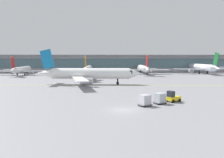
{
  "coord_description": "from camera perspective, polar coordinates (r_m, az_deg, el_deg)",
  "views": [
    {
      "loc": [
        -3.48,
        -33.99,
        8.34
      ],
      "look_at": [
        -0.73,
        19.57,
        3.0
      ],
      "focal_mm": 35.38,
      "sensor_mm": 36.0,
      "label": 1
    }
  ],
  "objects": [
    {
      "name": "cargo_dolly_lead",
      "position": [
        40.46,
        12.29,
        -4.82
      ],
      "size": [
        2.61,
        2.42,
        1.94
      ],
      "rotation": [
        0.0,
        0.0,
        0.51
      ],
      "color": "#595B60",
      "rests_on": "ground_plane"
    },
    {
      "name": "cargo_dolly_trailing",
      "position": [
        38.15,
        8.51,
        -5.39
      ],
      "size": [
        2.61,
        2.42,
        1.94
      ],
      "rotation": [
        0.0,
        0.0,
        0.51
      ],
      "color": "#595B60",
      "rests_on": "ground_plane"
    },
    {
      "name": "baggage_tug",
      "position": [
        42.8,
        15.42,
        -4.54
      ],
      "size": [
        2.95,
        2.53,
        2.1
      ],
      "rotation": [
        0.0,
        0.0,
        0.51
      ],
      "color": "yellow",
      "rests_on": "ground_plane"
    },
    {
      "name": "terminal_concourse",
      "position": [
        124.99,
        -1.35,
        4.12
      ],
      "size": [
        226.56,
        11.0,
        9.6
      ],
      "color": "#9EA3A8",
      "rests_on": "ground_plane"
    },
    {
      "name": "gate_airplane_2",
      "position": [
        107.56,
        -6.22,
        2.64
      ],
      "size": [
        25.18,
        27.07,
        8.97
      ],
      "rotation": [
        0.0,
        0.0,
        1.53
      ],
      "color": "white",
      "rests_on": "ground_plane"
    },
    {
      "name": "gate_airplane_1",
      "position": [
        110.97,
        -22.28,
        2.27
      ],
      "size": [
        23.87,
        25.58,
        8.5
      ],
      "rotation": [
        0.0,
        0.0,
        1.57
      ],
      "color": "white",
      "rests_on": "ground_plane"
    },
    {
      "name": "gate_airplane_3",
      "position": [
        109.19,
        7.98,
        2.74
      ],
      "size": [
        26.47,
        28.43,
        9.43
      ],
      "rotation": [
        0.0,
        0.0,
        1.54
      ],
      "color": "white",
      "rests_on": "ground_plane"
    },
    {
      "name": "gate_airplane_4",
      "position": [
        120.65,
        22.23,
        2.81
      ],
      "size": [
        29.61,
        31.82,
        10.55
      ],
      "rotation": [
        0.0,
        0.0,
        1.61
      ],
      "color": "silver",
      "rests_on": "ground_plane"
    },
    {
      "name": "ground_plane",
      "position": [
        35.17,
        2.85,
        -8.04
      ],
      "size": [
        400.0,
        400.0,
        0.0
      ],
      "primitive_type": "plane",
      "color": "gray"
    },
    {
      "name": "taxiway_centreline_stripe",
      "position": [
        65.96,
        -5.56,
        -1.6
      ],
      "size": [
        109.71,
        8.69,
        0.01
      ],
      "primitive_type": "cube",
      "rotation": [
        0.0,
        0.0,
        -0.08
      ],
      "color": "yellow",
      "rests_on": "ground_plane"
    },
    {
      "name": "taxiing_regional_jet",
      "position": [
        67.67,
        -5.87,
        1.34
      ],
      "size": [
        32.75,
        30.37,
        10.84
      ],
      "rotation": [
        0.0,
        0.0,
        -0.08
      ],
      "color": "white",
      "rests_on": "ground_plane"
    }
  ]
}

